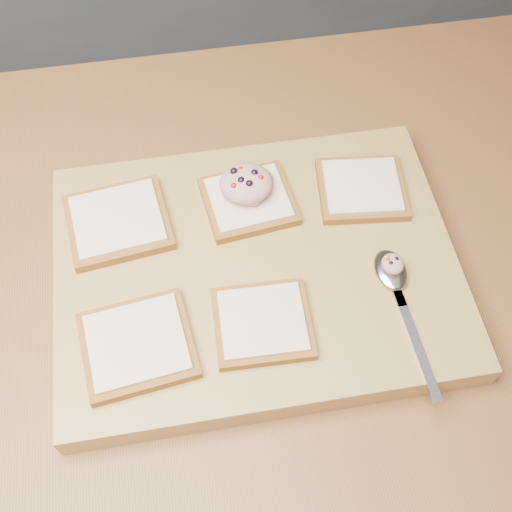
{
  "coord_description": "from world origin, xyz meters",
  "views": [
    {
      "loc": [
        -0.06,
        -0.45,
        1.61
      ],
      "look_at": [
        0.01,
        -0.04,
        0.95
      ],
      "focal_mm": 45.0,
      "sensor_mm": 36.0,
      "label": 1
    }
  ],
  "objects": [
    {
      "name": "ground",
      "position": [
        0.0,
        0.0,
        0.0
      ],
      "size": [
        4.0,
        4.0,
        0.0
      ],
      "primitive_type": "plane",
      "color": "#515459",
      "rests_on": "ground"
    },
    {
      "name": "island_counter",
      "position": [
        0.0,
        0.0,
        0.45
      ],
      "size": [
        2.0,
        0.8,
        0.9
      ],
      "color": "slate",
      "rests_on": "ground"
    },
    {
      "name": "cutting_board",
      "position": [
        0.01,
        -0.04,
        0.92
      ],
      "size": [
        0.5,
        0.38,
        0.04
      ],
      "primitive_type": "cube",
      "color": "tan",
      "rests_on": "island_counter"
    },
    {
      "name": "bread_far_left",
      "position": [
        -0.16,
        0.04,
        0.95
      ],
      "size": [
        0.14,
        0.13,
        0.02
      ],
      "color": "brown",
      "rests_on": "cutting_board"
    },
    {
      "name": "bread_far_center",
      "position": [
        0.01,
        0.05,
        0.95
      ],
      "size": [
        0.12,
        0.12,
        0.02
      ],
      "color": "brown",
      "rests_on": "cutting_board"
    },
    {
      "name": "bread_far_right",
      "position": [
        0.16,
        0.04,
        0.95
      ],
      "size": [
        0.12,
        0.11,
        0.02
      ],
      "color": "brown",
      "rests_on": "cutting_board"
    },
    {
      "name": "bread_near_left",
      "position": [
        -0.14,
        -0.13,
        0.95
      ],
      "size": [
        0.14,
        0.13,
        0.02
      ],
      "color": "brown",
      "rests_on": "cutting_board"
    },
    {
      "name": "bread_near_center",
      "position": [
        -0.0,
        -0.13,
        0.95
      ],
      "size": [
        0.11,
        0.11,
        0.02
      ],
      "color": "brown",
      "rests_on": "cutting_board"
    },
    {
      "name": "tuna_salad_dollop",
      "position": [
        0.01,
        0.06,
        0.97
      ],
      "size": [
        0.07,
        0.07,
        0.03
      ],
      "color": "tan",
      "rests_on": "bread_far_center"
    },
    {
      "name": "spoon",
      "position": [
        0.17,
        -0.1,
        0.95
      ],
      "size": [
        0.04,
        0.2,
        0.01
      ],
      "color": "silver",
      "rests_on": "cutting_board"
    },
    {
      "name": "spoon_salad",
      "position": [
        0.17,
        -0.09,
        0.96
      ],
      "size": [
        0.03,
        0.03,
        0.02
      ],
      "color": "tan",
      "rests_on": "spoon"
    }
  ]
}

